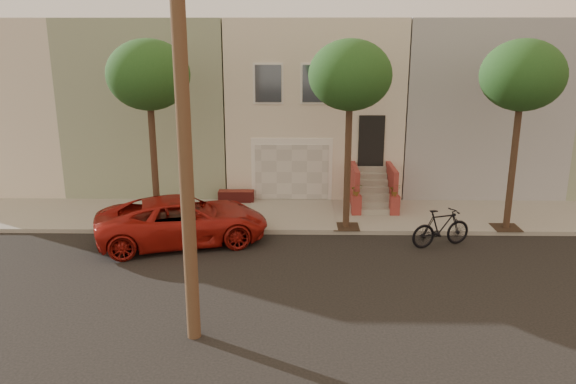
{
  "coord_description": "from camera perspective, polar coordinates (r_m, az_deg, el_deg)",
  "views": [
    {
      "loc": [
        -0.71,
        -14.48,
        6.56
      ],
      "look_at": [
        -0.98,
        3.0,
        1.64
      ],
      "focal_mm": 35.09,
      "sensor_mm": 36.0,
      "label": 1
    }
  ],
  "objects": [
    {
      "name": "tree_mid",
      "position": [
        18.51,
        6.33,
        11.57
      ],
      "size": [
        2.7,
        2.57,
        6.3
      ],
      "color": "#2D2116",
      "rests_on": "sidewalk"
    },
    {
      "name": "sidewalk",
      "position": [
        20.88,
        2.8,
        -2.41
      ],
      "size": [
        40.0,
        3.7,
        0.15
      ],
      "primitive_type": "cube",
      "color": "gray",
      "rests_on": "ground"
    },
    {
      "name": "ground",
      "position": [
        15.92,
        3.41,
        -8.67
      ],
      "size": [
        90.0,
        90.0,
        0.0
      ],
      "primitive_type": "plane",
      "color": "black",
      "rests_on": "ground"
    },
    {
      "name": "tree_left",
      "position": [
        19.04,
        -13.95,
        11.33
      ],
      "size": [
        2.7,
        2.57,
        6.3
      ],
      "color": "#2D2116",
      "rests_on": "sidewalk"
    },
    {
      "name": "tree_right",
      "position": [
        19.79,
        22.68,
        10.74
      ],
      "size": [
        2.7,
        2.57,
        6.3
      ],
      "color": "#2D2116",
      "rests_on": "sidewalk"
    },
    {
      "name": "house_row",
      "position": [
        25.85,
        2.5,
        9.22
      ],
      "size": [
        33.1,
        11.7,
        7.0
      ],
      "color": "beige",
      "rests_on": "sidewalk"
    },
    {
      "name": "motorcycle",
      "position": [
        18.58,
        15.25,
        -3.52
      ],
      "size": [
        2.14,
        1.23,
        1.24
      ],
      "primitive_type": "imported",
      "rotation": [
        0.0,
        0.0,
        1.91
      ],
      "color": "black",
      "rests_on": "ground"
    },
    {
      "name": "pickup_truck",
      "position": [
        18.53,
        -10.6,
        -2.82
      ],
      "size": [
        5.95,
        3.93,
        1.52
      ],
      "primitive_type": "imported",
      "rotation": [
        0.0,
        0.0,
        1.85
      ],
      "color": "#A01812",
      "rests_on": "ground"
    }
  ]
}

